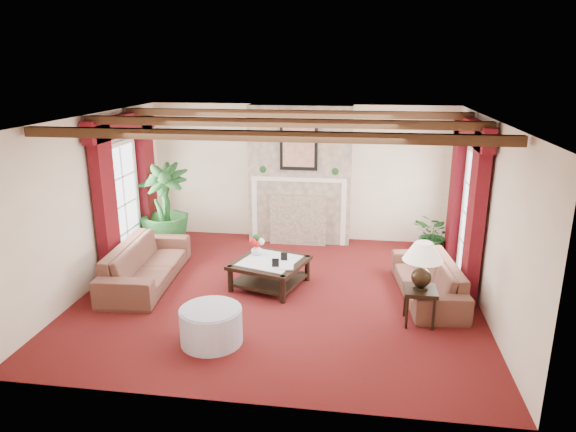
% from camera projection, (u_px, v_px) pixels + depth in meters
% --- Properties ---
extents(floor, '(6.00, 6.00, 0.00)m').
position_uv_depth(floor, '(280.00, 293.00, 8.03)').
color(floor, '#3F0B0B').
rests_on(floor, ground).
extents(ceiling, '(6.00, 6.00, 0.00)m').
position_uv_depth(ceiling, '(279.00, 119.00, 7.27)').
color(ceiling, white).
rests_on(ceiling, floor).
extents(back_wall, '(6.00, 0.02, 2.70)m').
position_uv_depth(back_wall, '(301.00, 173.00, 10.26)').
color(back_wall, beige).
rests_on(back_wall, ground).
extents(left_wall, '(0.02, 5.50, 2.70)m').
position_uv_depth(left_wall, '(91.00, 203.00, 8.06)').
color(left_wall, beige).
rests_on(left_wall, ground).
extents(right_wall, '(0.02, 5.50, 2.70)m').
position_uv_depth(right_wall, '(489.00, 218.00, 7.24)').
color(right_wall, beige).
rests_on(right_wall, ground).
extents(ceiling_beams, '(6.00, 3.00, 0.12)m').
position_uv_depth(ceiling_beams, '(279.00, 123.00, 7.28)').
color(ceiling_beams, '#351F10').
rests_on(ceiling_beams, ceiling).
extents(fireplace, '(2.00, 0.52, 2.70)m').
position_uv_depth(fireplace, '(300.00, 105.00, 9.69)').
color(fireplace, tan).
rests_on(fireplace, ground).
extents(french_door_left, '(0.10, 1.10, 2.16)m').
position_uv_depth(french_door_left, '(117.00, 144.00, 8.78)').
color(french_door_left, white).
rests_on(french_door_left, ground).
extents(french_door_right, '(0.10, 1.10, 2.16)m').
position_uv_depth(french_door_right, '(478.00, 152.00, 7.97)').
color(french_door_right, white).
rests_on(french_door_right, ground).
extents(curtains_left, '(0.20, 2.40, 2.55)m').
position_uv_depth(curtains_left, '(121.00, 119.00, 8.65)').
color(curtains_left, '#4D0A0D').
rests_on(curtains_left, ground).
extents(curtains_right, '(0.20, 2.40, 2.55)m').
position_uv_depth(curtains_right, '(473.00, 125.00, 7.87)').
color(curtains_right, '#4D0A0D').
rests_on(curtains_right, ground).
extents(sofa_left, '(2.33, 0.96, 0.88)m').
position_uv_depth(sofa_left, '(146.00, 257.00, 8.32)').
color(sofa_left, '#3A101C').
rests_on(sofa_left, ground).
extents(sofa_right, '(2.12, 1.05, 0.78)m').
position_uv_depth(sofa_right, '(428.00, 273.00, 7.81)').
color(sofa_right, '#3A101C').
rests_on(sofa_right, ground).
extents(potted_palm, '(1.02, 1.71, 0.93)m').
position_uv_depth(potted_palm, '(166.00, 227.00, 9.78)').
color(potted_palm, black).
rests_on(potted_palm, ground).
extents(small_plant, '(1.52, 1.53, 0.64)m').
position_uv_depth(small_plant, '(434.00, 240.00, 9.49)').
color(small_plant, black).
rests_on(small_plant, ground).
extents(coffee_table, '(1.31, 1.31, 0.43)m').
position_uv_depth(coffee_table, '(270.00, 273.00, 8.23)').
color(coffee_table, black).
rests_on(coffee_table, ground).
extents(side_table, '(0.51, 0.51, 0.52)m').
position_uv_depth(side_table, '(419.00, 306.00, 7.03)').
color(side_table, black).
rests_on(side_table, ground).
extents(ottoman, '(0.80, 0.80, 0.47)m').
position_uv_depth(ottoman, '(211.00, 326.00, 6.55)').
color(ottoman, '#A6A0B6').
rests_on(ottoman, ground).
extents(table_lamp, '(0.54, 0.54, 0.69)m').
position_uv_depth(table_lamp, '(422.00, 265.00, 6.86)').
color(table_lamp, black).
rests_on(table_lamp, side_table).
extents(flower_vase, '(0.20, 0.21, 0.19)m').
position_uv_depth(flower_vase, '(257.00, 250.00, 8.39)').
color(flower_vase, silver).
rests_on(flower_vase, coffee_table).
extents(book, '(0.23, 0.07, 0.31)m').
position_uv_depth(book, '(279.00, 258.00, 7.88)').
color(book, black).
rests_on(book, coffee_table).
extents(photo_frame_a, '(0.11, 0.03, 0.14)m').
position_uv_depth(photo_frame_a, '(275.00, 263.00, 7.89)').
color(photo_frame_a, black).
rests_on(photo_frame_a, coffee_table).
extents(photo_frame_b, '(0.10, 0.02, 0.14)m').
position_uv_depth(photo_frame_b, '(284.00, 257.00, 8.16)').
color(photo_frame_b, black).
rests_on(photo_frame_b, coffee_table).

